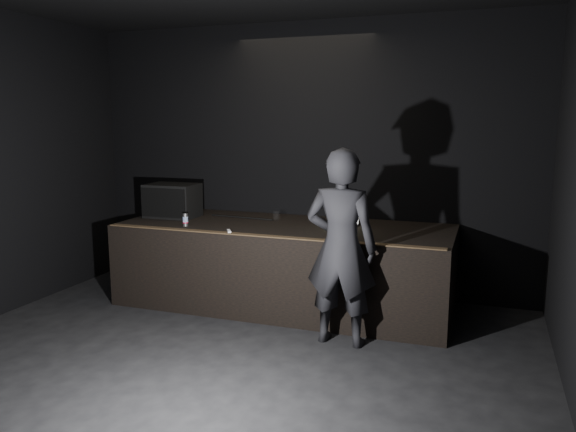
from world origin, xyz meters
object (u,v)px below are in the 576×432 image
(beer_can, at_px, (185,220))
(person, at_px, (341,248))
(stage_riser, at_px, (284,265))
(laptop, at_px, (343,220))
(stage_monitor, at_px, (172,201))

(beer_can, bearing_deg, person, -13.14)
(stage_riser, bearing_deg, beer_can, -156.45)
(stage_riser, relative_size, laptop, 10.43)
(stage_monitor, distance_m, beer_can, 0.72)
(stage_riser, distance_m, laptop, 0.90)
(laptop, distance_m, person, 1.19)
(stage_monitor, bearing_deg, stage_riser, -2.84)
(beer_can, height_order, person, person)
(stage_riser, bearing_deg, laptop, 16.84)
(stage_monitor, height_order, person, person)
(laptop, xyz_separation_m, beer_can, (-1.76, -0.68, 0.01))
(stage_riser, height_order, person, person)
(stage_monitor, height_order, beer_can, stage_monitor)
(stage_monitor, bearing_deg, person, -22.87)
(person, bearing_deg, stage_monitor, -20.06)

